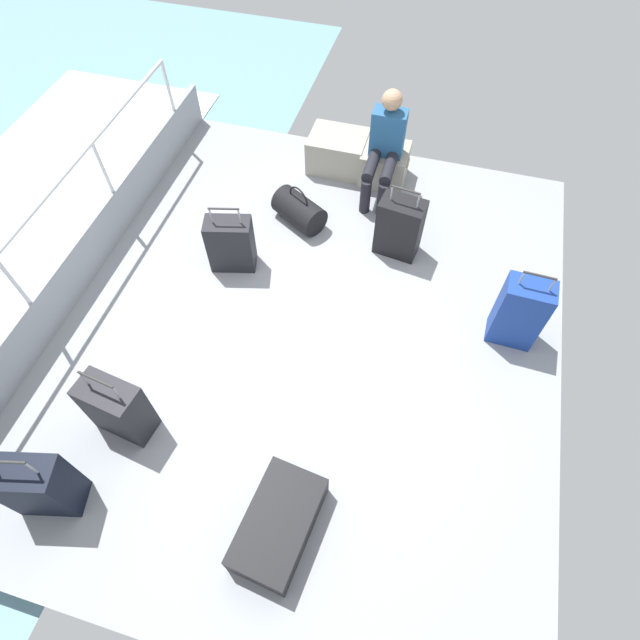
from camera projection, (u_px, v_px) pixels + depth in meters
ground_plane at (309, 326)px, 4.61m from camera, size 4.40×5.20×0.06m
gunwale_port at (84, 259)px, 4.73m from camera, size 0.06×5.20×0.45m
railing_port at (59, 215)px, 4.27m from camera, size 0.04×4.20×1.02m
cargo_crate_0 at (338, 152)px, 5.65m from camera, size 0.66×0.49×0.40m
cargo_crate_1 at (385, 164)px, 5.54m from camera, size 0.52×0.46×0.39m
passenger_seated at (385, 145)px, 5.13m from camera, size 0.34×0.66×1.09m
suitcase_0 at (231, 244)px, 4.76m from camera, size 0.47×0.33×0.73m
suitcase_1 at (399, 227)px, 4.85m from camera, size 0.45×0.32×0.78m
suitcase_2 at (39, 486)px, 3.47m from camera, size 0.49×0.35×0.80m
suitcase_3 at (520, 313)px, 4.24m from camera, size 0.39×0.27×0.84m
suitcase_4 at (279, 524)px, 3.50m from camera, size 0.52×0.81×0.25m
suitcase_5 at (117, 408)px, 3.81m from camera, size 0.48×0.31×0.75m
duffel_bag at (299, 210)px, 5.19m from camera, size 0.61×0.53×0.44m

